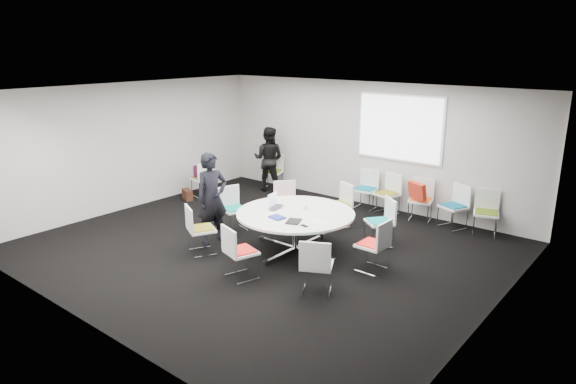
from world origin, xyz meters
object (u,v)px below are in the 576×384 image
Objects in this scene: chair_ring_c at (338,213)px; chair_back_c at (420,208)px; chair_ring_e at (234,217)px; chair_spare_left at (203,185)px; chair_person_back at (273,178)px; chair_ring_a at (373,255)px; chair_ring_h at (316,276)px; chair_back_b at (387,202)px; person_back at (269,159)px; chair_ring_g at (241,262)px; chair_back_d at (453,215)px; chair_back_e at (485,221)px; person_main at (212,198)px; chair_back_a at (365,197)px; chair_ring_b at (380,231)px; cup at (305,207)px; chair_ring_f at (201,238)px; maroon_bag at (202,172)px; brown_bag at (187,195)px; conference_table at (295,223)px; laptop at (278,208)px.

chair_ring_c is 1.00× the size of chair_back_c.
chair_ring_e is at bearing 34.04° from chair_back_c.
chair_spare_left and chair_person_back have the same top height.
chair_ring_a and chair_ring_h have the same top height.
chair_ring_e is at bearing 71.93° from chair_back_b.
person_back reaches higher than chair_ring_h.
chair_back_b is (0.22, 4.35, 0.00)m from chair_ring_g.
chair_back_c is 1.00× the size of chair_back_d.
chair_back_e is (2.50, 1.37, 0.00)m from chair_ring_c.
chair_back_b is 3.97m from person_main.
chair_ring_c and chair_back_b have the same top height.
chair_ring_c is 1.79m from chair_back_c.
chair_back_a is 2.76m from person_back.
chair_ring_b reaches higher than cup.
chair_ring_f is 2.20× the size of maroon_bag.
chair_ring_a reaches higher than brown_bag.
conference_table is at bearing -53.21° from person_main.
conference_table is 2.37× the size of chair_back_e.
conference_table is at bearing 113.95° from chair_person_back.
chair_ring_e is at bearing -104.43° from chair_spare_left.
chair_ring_c and chair_ring_h have the same top height.
chair_back_a is 2.79m from cup.
chair_back_b is (-1.00, 4.01, 0.00)m from chair_ring_h.
chair_ring_g is 4.63m from brown_bag.
chair_ring_a is 2.18m from chair_ring_c.
conference_table is 0.43m from laptop.
chair_ring_b is 1.48m from cup.
chair_back_e is (1.12, 4.04, 0.00)m from chair_ring_h.
chair_ring_c is at bearing 94.99° from conference_table.
chair_back_a is 0.52× the size of person_main.
chair_back_d is at bearing -3.57° from chair_ring_a.
chair_back_b is 1.00× the size of chair_back_c.
laptop is (-2.73, -2.98, 0.47)m from chair_back_e.
chair_ring_h is at bearing -24.91° from maroon_bag.
chair_back_a is 0.56m from chair_back_b.
chair_back_e is at bearing 76.05° from chair_ring_f.
chair_ring_c is (-0.14, 1.58, -0.25)m from conference_table.
conference_table is 4.10m from brown_bag.
conference_table is at bearing 57.29° from chair_back_c.
chair_ring_h is 2.82m from person_main.
chair_ring_h and chair_spare_left have the same top height.
chair_ring_b and chair_back_e have the same top height.
chair_ring_h is 2.43× the size of laptop.
person_main is at bearing 142.48° from chair_ring_h.
chair_ring_h is 0.54× the size of person_back.
chair_ring_a is at bearing 50.75° from chair_ring_h.
chair_spare_left is at bearing 38.78° from chair_back_d.
laptop is at bearing 119.11° from chair_ring_h.
chair_back_a is at bearing -15.30° from laptop.
chair_ring_c is 2.85m from chair_back_e.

